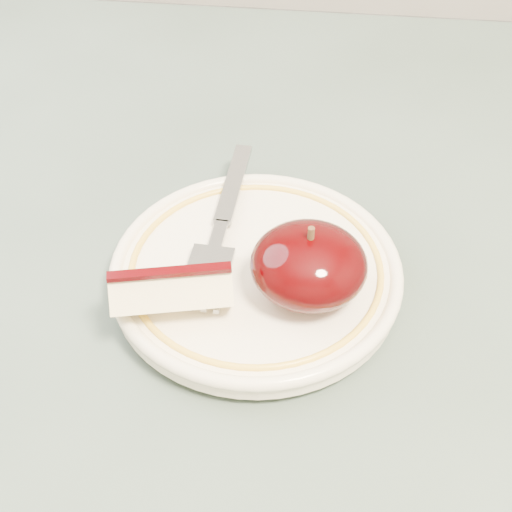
# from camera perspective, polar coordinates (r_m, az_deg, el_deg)

# --- Properties ---
(table) EXTENTS (0.90, 0.90, 0.75)m
(table) POSITION_cam_1_polar(r_m,az_deg,el_deg) (0.51, -6.17, -13.57)
(table) COLOR brown
(table) RESTS_ON ground
(plate) EXTENTS (0.19, 0.19, 0.02)m
(plate) POSITION_cam_1_polar(r_m,az_deg,el_deg) (0.46, 0.00, -1.25)
(plate) COLOR #EFE4C9
(plate) RESTS_ON table
(apple_half) EXTENTS (0.07, 0.07, 0.05)m
(apple_half) POSITION_cam_1_polar(r_m,az_deg,el_deg) (0.43, 4.24, -0.71)
(apple_half) COLOR black
(apple_half) RESTS_ON plate
(apple_wedge) EXTENTS (0.08, 0.05, 0.03)m
(apple_wedge) POSITION_cam_1_polar(r_m,az_deg,el_deg) (0.42, -6.75, -2.82)
(apple_wedge) COLOR #F8EAB7
(apple_wedge) RESTS_ON plate
(fork) EXTENTS (0.03, 0.16, 0.00)m
(fork) POSITION_cam_1_polar(r_m,az_deg,el_deg) (0.48, -2.75, 2.59)
(fork) COLOR gray
(fork) RESTS_ON plate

